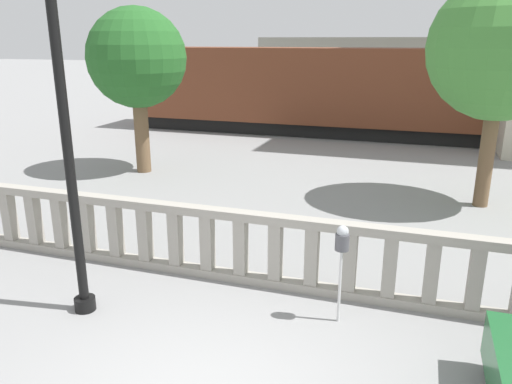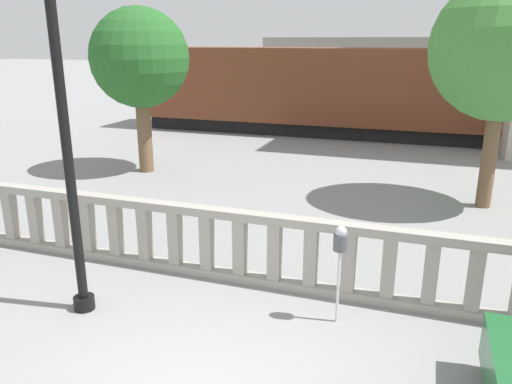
{
  "view_description": "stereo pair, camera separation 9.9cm",
  "coord_description": "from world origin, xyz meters",
  "px_view_note": "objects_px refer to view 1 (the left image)",
  "views": [
    {
      "loc": [
        2.01,
        -3.91,
        3.86
      ],
      "look_at": [
        -0.66,
        4.15,
        1.25
      ],
      "focal_mm": 35.0,
      "sensor_mm": 36.0,
      "label": 1
    },
    {
      "loc": [
        2.11,
        -3.88,
        3.86
      ],
      "look_at": [
        -0.66,
        4.15,
        1.25
      ],
      "focal_mm": 35.0,
      "sensor_mm": 36.0,
      "label": 2
    }
  ],
  "objects_px": {
    "train_near": "(428,93)",
    "tree_left": "(501,49)",
    "lamppost": "(64,117)",
    "tree_right": "(137,59)",
    "train_far": "(430,68)",
    "parking_meter": "(342,244)"
  },
  "relations": [
    {
      "from": "train_near",
      "to": "tree_left",
      "type": "distance_m",
      "value": 8.53
    },
    {
      "from": "lamppost",
      "to": "tree_right",
      "type": "bearing_deg",
      "value": 114.46
    },
    {
      "from": "lamppost",
      "to": "tree_right",
      "type": "height_order",
      "value": "lamppost"
    },
    {
      "from": "train_far",
      "to": "tree_right",
      "type": "height_order",
      "value": "tree_right"
    },
    {
      "from": "lamppost",
      "to": "train_far",
      "type": "height_order",
      "value": "lamppost"
    },
    {
      "from": "tree_right",
      "to": "tree_left",
      "type": "bearing_deg",
      "value": -1.95
    },
    {
      "from": "parking_meter",
      "to": "tree_right",
      "type": "xyz_separation_m",
      "value": [
        -7.01,
        6.58,
        2.13
      ]
    },
    {
      "from": "lamppost",
      "to": "train_far",
      "type": "relative_size",
      "value": 0.25
    },
    {
      "from": "parking_meter",
      "to": "tree_right",
      "type": "height_order",
      "value": "tree_right"
    },
    {
      "from": "train_far",
      "to": "train_near",
      "type": "bearing_deg",
      "value": -90.33
    },
    {
      "from": "parking_meter",
      "to": "train_far",
      "type": "bearing_deg",
      "value": 87.77
    },
    {
      "from": "train_far",
      "to": "tree_right",
      "type": "xyz_separation_m",
      "value": [
        -8.13,
        -22.16,
        1.23
      ]
    },
    {
      "from": "lamppost",
      "to": "parking_meter",
      "type": "bearing_deg",
      "value": 13.63
    },
    {
      "from": "tree_right",
      "to": "lamppost",
      "type": "bearing_deg",
      "value": -65.54
    },
    {
      "from": "train_near",
      "to": "train_far",
      "type": "distance_m",
      "value": 14.25
    },
    {
      "from": "train_near",
      "to": "tree_left",
      "type": "xyz_separation_m",
      "value": [
        1.38,
        -8.22,
        1.8
      ]
    },
    {
      "from": "lamppost",
      "to": "train_near",
      "type": "xyz_separation_m",
      "value": [
        4.65,
        15.36,
        -1.01
      ]
    },
    {
      "from": "train_near",
      "to": "tree_right",
      "type": "distance_m",
      "value": 11.37
    },
    {
      "from": "train_far",
      "to": "tree_left",
      "type": "relative_size",
      "value": 4.2
    },
    {
      "from": "lamppost",
      "to": "tree_left",
      "type": "relative_size",
      "value": 1.03
    },
    {
      "from": "train_near",
      "to": "tree_left",
      "type": "relative_size",
      "value": 4.5
    },
    {
      "from": "parking_meter",
      "to": "train_near",
      "type": "xyz_separation_m",
      "value": [
        1.03,
        14.48,
        0.67
      ]
    }
  ]
}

